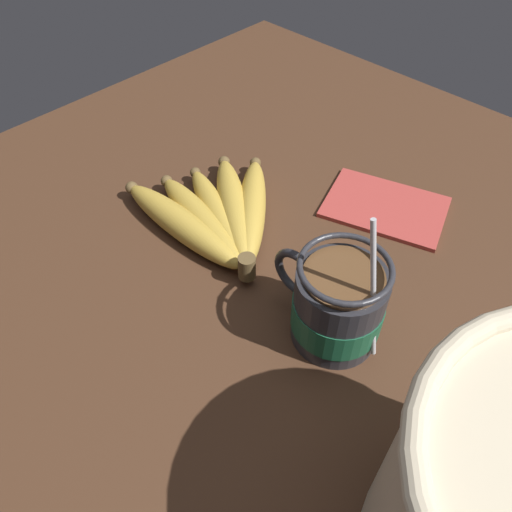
# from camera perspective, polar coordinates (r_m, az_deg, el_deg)

# --- Properties ---
(table) EXTENTS (1.07, 1.07, 0.03)m
(table) POSITION_cam_1_polar(r_m,az_deg,el_deg) (0.57, 2.92, -5.47)
(table) COLOR #422819
(table) RESTS_ON ground
(coffee_mug) EXTENTS (0.13, 0.09, 0.17)m
(coffee_mug) POSITION_cam_1_polar(r_m,az_deg,el_deg) (0.50, 9.09, -5.73)
(coffee_mug) COLOR #28282D
(coffee_mug) RESTS_ON table
(banana_bunch) EXTENTS (0.23, 0.18, 0.04)m
(banana_bunch) POSITION_cam_1_polar(r_m,az_deg,el_deg) (0.63, -4.55, 4.66)
(banana_bunch) COLOR brown
(banana_bunch) RESTS_ON table
(napkin) EXTENTS (0.18, 0.15, 0.01)m
(napkin) POSITION_cam_1_polar(r_m,az_deg,el_deg) (0.68, 14.51, 5.45)
(napkin) COLOR #A33833
(napkin) RESTS_ON table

